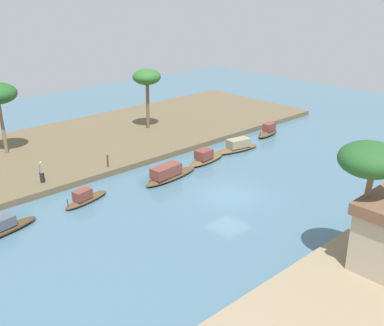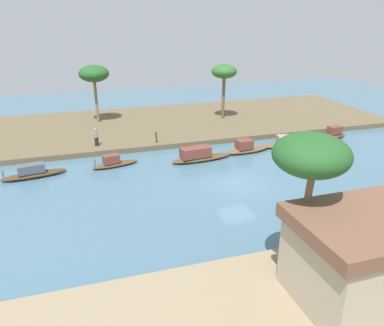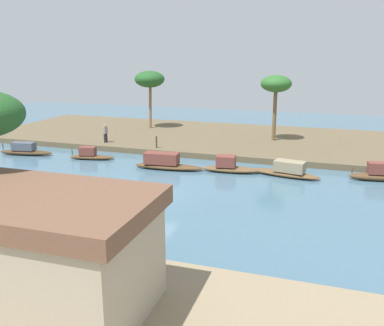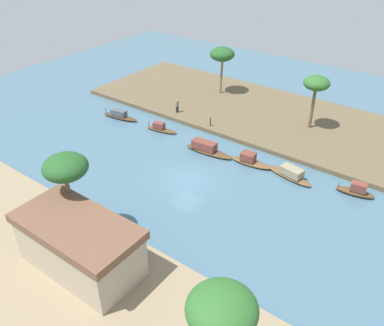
{
  "view_description": "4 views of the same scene",
  "coord_description": "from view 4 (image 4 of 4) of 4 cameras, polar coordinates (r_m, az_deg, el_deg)",
  "views": [
    {
      "loc": [
        22.63,
        20.43,
        14.13
      ],
      "look_at": [
        -0.45,
        -4.33,
        1.14
      ],
      "focal_mm": 44.1,
      "sensor_mm": 36.0,
      "label": 1
    },
    {
      "loc": [
        10.58,
        22.73,
        11.33
      ],
      "look_at": [
        2.33,
        -3.49,
        0.55
      ],
      "focal_mm": 35.6,
      "sensor_mm": 36.0,
      "label": 2
    },
    {
      "loc": [
        -9.96,
        22.47,
        8.3
      ],
      "look_at": [
        -1.02,
        -4.46,
        0.81
      ],
      "focal_mm": 39.27,
      "sensor_mm": 36.0,
      "label": 3
    },
    {
      "loc": [
        -18.44,
        23.8,
        20.64
      ],
      "look_at": [
        0.57,
        -1.73,
        0.72
      ],
      "focal_mm": 37.45,
      "sensor_mm": 36.0,
      "label": 4
    }
  ],
  "objects": [
    {
      "name": "person_on_near_bank",
      "position": [
        47.82,
        -2.12,
        8.04
      ],
      "size": [
        0.39,
        0.45,
        1.63
      ],
      "rotation": [
        0.0,
        0.0,
        1.38
      ],
      "color": "#232328",
      "rests_on": "riverbank_left"
    },
    {
      "name": "sampan_foreground",
      "position": [
        37.15,
        22.34,
        -3.63
      ],
      "size": [
        3.32,
        1.42,
        1.23
      ],
      "rotation": [
        0.0,
        0.0,
        0.15
      ],
      "color": "brown",
      "rests_on": "river_water"
    },
    {
      "name": "sampan_open_hull",
      "position": [
        40.36,
        2.13,
        2.05
      ],
      "size": [
        5.29,
        1.67,
        1.21
      ],
      "rotation": [
        0.0,
        0.0,
        0.09
      ],
      "color": "brown",
      "rests_on": "river_water"
    },
    {
      "name": "palm_tree_left_far",
      "position": [
        52.21,
        4.32,
        15.14
      ],
      "size": [
        3.13,
        3.13,
        5.99
      ],
      "color": "#7F6647",
      "rests_on": "riverbank_left"
    },
    {
      "name": "sampan_upstream_small",
      "position": [
        44.7,
        -4.48,
        4.95
      ],
      "size": [
        3.8,
        1.61,
        1.01
      ],
      "rotation": [
        0.0,
        0.0,
        0.2
      ],
      "color": "brown",
      "rests_on": "river_water"
    },
    {
      "name": "sampan_with_tall_canopy",
      "position": [
        37.61,
        13.78,
        -1.5
      ],
      "size": [
        4.89,
        2.0,
        1.12
      ],
      "rotation": [
        0.0,
        0.0,
        -0.19
      ],
      "color": "brown",
      "rests_on": "river_water"
    },
    {
      "name": "sampan_with_red_awning",
      "position": [
        48.2,
        -10.25,
        6.68
      ],
      "size": [
        4.75,
        1.72,
        1.06
      ],
      "rotation": [
        0.0,
        0.0,
        0.16
      ],
      "color": "#47331E",
      "rests_on": "river_water"
    },
    {
      "name": "riverbank_left",
      "position": [
        48.65,
        10.96,
        6.64
      ],
      "size": [
        45.45,
        15.29,
        0.47
      ],
      "primitive_type": "cube",
      "color": "brown",
      "rests_on": "ground"
    },
    {
      "name": "sampan_near_left_bank",
      "position": [
        38.89,
        8.29,
        0.35
      ],
      "size": [
        4.17,
        1.56,
        1.19
      ],
      "rotation": [
        0.0,
        0.0,
        0.1
      ],
      "color": "brown",
      "rests_on": "river_water"
    },
    {
      "name": "palm_tree_right_tall",
      "position": [
        28.19,
        -17.57,
        -0.7
      ],
      "size": [
        3.1,
        3.1,
        6.55
      ],
      "color": "brown",
      "rests_on": "riverbank_right"
    },
    {
      "name": "palm_tree_right_short",
      "position": [
        17.75,
        4.25,
        -20.28
      ],
      "size": [
        3.1,
        3.1,
        7.12
      ],
      "color": "brown",
      "rests_on": "riverbank_right"
    },
    {
      "name": "palm_tree_left_near",
      "position": [
        44.43,
        17.32,
        10.66
      ],
      "size": [
        2.75,
        2.75,
        5.9
      ],
      "color": "brown",
      "rests_on": "riverbank_left"
    },
    {
      "name": "river_water",
      "position": [
        36.5,
        -0.9,
        -2.39
      ],
      "size": [
        78.12,
        78.12,
        0.0
      ],
      "primitive_type": "plane",
      "color": "#476B7F",
      "rests_on": "ground"
    },
    {
      "name": "mooring_post",
      "position": [
        44.63,
        2.64,
        5.87
      ],
      "size": [
        0.14,
        0.14,
        1.01
      ],
      "primitive_type": "cylinder",
      "color": "#4C3823",
      "rests_on": "riverbank_left"
    },
    {
      "name": "riverside_building",
      "position": [
        27.48,
        -15.7,
        -11.09
      ],
      "size": [
        8.58,
        4.42,
        3.75
      ],
      "rotation": [
        0.0,
        0.0,
        0.01
      ],
      "color": "tan",
      "rests_on": "riverbank_right"
    },
    {
      "name": "riverbank_right",
      "position": [
        28.49,
        -22.27,
        -16.89
      ],
      "size": [
        45.45,
        15.29,
        0.47
      ],
      "primitive_type": "cube",
      "color": "#937F60",
      "rests_on": "ground"
    }
  ]
}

